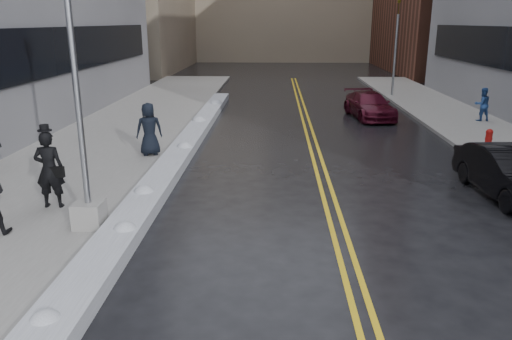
# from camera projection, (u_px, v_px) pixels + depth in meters

# --- Properties ---
(ground) EXTENTS (160.00, 160.00, 0.00)m
(ground) POSITION_uv_depth(u_px,v_px,m) (223.00, 277.00, 9.62)
(ground) COLOR black
(ground) RESTS_ON ground
(sidewalk_west) EXTENTS (5.50, 50.00, 0.15)m
(sidewalk_west) POSITION_uv_depth(u_px,v_px,m) (102.00, 146.00, 19.39)
(sidewalk_west) COLOR gray
(sidewalk_west) RESTS_ON ground
(lane_line_left) EXTENTS (0.12, 50.00, 0.01)m
(lane_line_left) POSITION_uv_depth(u_px,v_px,m) (311.00, 150.00, 19.10)
(lane_line_left) COLOR gold
(lane_line_left) RESTS_ON ground
(lane_line_right) EXTENTS (0.12, 50.00, 0.01)m
(lane_line_right) POSITION_uv_depth(u_px,v_px,m) (319.00, 150.00, 19.09)
(lane_line_right) COLOR gold
(lane_line_right) RESTS_ON ground
(snow_ridge) EXTENTS (0.90, 30.00, 0.34)m
(snow_ridge) POSITION_uv_depth(u_px,v_px,m) (176.00, 158.00, 17.32)
(snow_ridge) COLOR silver
(snow_ridge) RESTS_ON ground
(lamppost) EXTENTS (0.65, 0.65, 7.62)m
(lamppost) POSITION_uv_depth(u_px,v_px,m) (80.00, 126.00, 10.93)
(lamppost) COLOR gray
(lamppost) RESTS_ON sidewalk_west
(fire_hydrant) EXTENTS (0.26, 0.26, 0.73)m
(fire_hydrant) POSITION_uv_depth(u_px,v_px,m) (489.00, 138.00, 18.70)
(fire_hydrant) COLOR maroon
(fire_hydrant) RESTS_ON sidewalk_east
(traffic_signal) EXTENTS (0.16, 0.20, 6.00)m
(traffic_signal) POSITION_uv_depth(u_px,v_px,m) (396.00, 43.00, 31.30)
(traffic_signal) COLOR gray
(traffic_signal) RESTS_ON sidewalk_east
(pedestrian_fedora) EXTENTS (0.76, 0.53, 1.99)m
(pedestrian_fedora) POSITION_uv_depth(u_px,v_px,m) (49.00, 170.00, 12.58)
(pedestrian_fedora) COLOR black
(pedestrian_fedora) RESTS_ON sidewalk_west
(pedestrian_c) EXTENTS (1.06, 0.87, 1.87)m
(pedestrian_c) POSITION_uv_depth(u_px,v_px,m) (149.00, 129.00, 17.59)
(pedestrian_c) COLOR black
(pedestrian_c) RESTS_ON sidewalk_west
(pedestrian_east) EXTENTS (0.84, 0.70, 1.58)m
(pedestrian_east) POSITION_uv_depth(u_px,v_px,m) (482.00, 104.00, 23.73)
(pedestrian_east) COLOR navy
(pedestrian_east) RESTS_ON sidewalk_east
(car_black) EXTENTS (1.81, 4.37, 1.41)m
(car_black) POSITION_uv_depth(u_px,v_px,m) (510.00, 173.00, 13.78)
(car_black) COLOR black
(car_black) RESTS_ON ground
(car_maroon) EXTENTS (2.37, 4.61, 1.28)m
(car_maroon) POSITION_uv_depth(u_px,v_px,m) (369.00, 105.00, 25.31)
(car_maroon) COLOR #440A1A
(car_maroon) RESTS_ON ground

